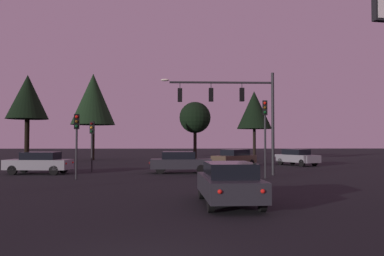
{
  "coord_description": "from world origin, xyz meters",
  "views": [
    {
      "loc": [
        0.78,
        -7.07,
        2.3
      ],
      "look_at": [
        1.32,
        19.92,
        3.18
      ],
      "focal_mm": 36.62,
      "sensor_mm": 36.0,
      "label": 1
    }
  ],
  "objects_px": {
    "traffic_signal_mast_arm": "(236,103)",
    "traffic_light_median": "(92,136)",
    "car_far_lane": "(234,158)",
    "car_parked_lot": "(297,157)",
    "tree_center_horizon": "(27,97)",
    "car_crossing_left": "(39,162)",
    "tree_behind_sign": "(195,118)",
    "tree_left_far": "(254,110)",
    "car_crossing_right": "(180,162)",
    "tree_right_cluster": "(93,99)",
    "car_nearside_lane": "(229,182)",
    "traffic_light_corner_right": "(265,123)",
    "traffic_light_corner_left": "(77,133)"
  },
  "relations": [
    {
      "from": "tree_center_horizon",
      "to": "traffic_signal_mast_arm",
      "type": "bearing_deg",
      "value": -20.4
    },
    {
      "from": "car_crossing_left",
      "to": "tree_right_cluster",
      "type": "bearing_deg",
      "value": 92.48
    },
    {
      "from": "tree_center_horizon",
      "to": "car_parked_lot",
      "type": "bearing_deg",
      "value": 10.31
    },
    {
      "from": "tree_left_far",
      "to": "tree_center_horizon",
      "type": "xyz_separation_m",
      "value": [
        -20.88,
        -12.78,
        0.01
      ]
    },
    {
      "from": "car_nearside_lane",
      "to": "tree_left_far",
      "type": "xyz_separation_m",
      "value": [
        6.47,
        30.74,
        5.03
      ]
    },
    {
      "from": "car_nearside_lane",
      "to": "tree_behind_sign",
      "type": "bearing_deg",
      "value": 90.66
    },
    {
      "from": "tree_behind_sign",
      "to": "tree_right_cluster",
      "type": "xyz_separation_m",
      "value": [
        -12.15,
        1.66,
        2.29
      ]
    },
    {
      "from": "car_crossing_left",
      "to": "tree_right_cluster",
      "type": "relative_size",
      "value": 0.43
    },
    {
      "from": "car_far_lane",
      "to": "car_parked_lot",
      "type": "relative_size",
      "value": 0.94
    },
    {
      "from": "traffic_signal_mast_arm",
      "to": "traffic_light_corner_right",
      "type": "distance_m",
      "value": 2.99
    },
    {
      "from": "car_far_lane",
      "to": "car_parked_lot",
      "type": "xyz_separation_m",
      "value": [
        6.04,
        1.61,
        -0.0
      ]
    },
    {
      "from": "traffic_signal_mast_arm",
      "to": "car_far_lane",
      "type": "relative_size",
      "value": 1.77
    },
    {
      "from": "traffic_light_median",
      "to": "tree_behind_sign",
      "type": "relative_size",
      "value": 0.55
    },
    {
      "from": "traffic_light_corner_left",
      "to": "tree_center_horizon",
      "type": "bearing_deg",
      "value": 126.45
    },
    {
      "from": "traffic_light_median",
      "to": "tree_center_horizon",
      "type": "xyz_separation_m",
      "value": [
        -5.98,
        3.05,
        3.18
      ]
    },
    {
      "from": "traffic_light_corner_left",
      "to": "car_crossing_left",
      "type": "height_order",
      "value": "traffic_light_corner_left"
    },
    {
      "from": "car_crossing_left",
      "to": "tree_center_horizon",
      "type": "height_order",
      "value": "tree_center_horizon"
    },
    {
      "from": "traffic_light_median",
      "to": "car_crossing_left",
      "type": "xyz_separation_m",
      "value": [
        -3.23,
        -1.67,
        -1.86
      ]
    },
    {
      "from": "traffic_signal_mast_arm",
      "to": "tree_left_far",
      "type": "distance_m",
      "value": 19.42
    },
    {
      "from": "tree_behind_sign",
      "to": "tree_center_horizon",
      "type": "xyz_separation_m",
      "value": [
        -14.06,
        -13.07,
        0.87
      ]
    },
    {
      "from": "traffic_light_corner_right",
      "to": "tree_left_far",
      "type": "distance_m",
      "value": 21.37
    },
    {
      "from": "traffic_light_corner_right",
      "to": "tree_right_cluster",
      "type": "relative_size",
      "value": 0.46
    },
    {
      "from": "traffic_light_corner_left",
      "to": "traffic_light_corner_right",
      "type": "height_order",
      "value": "traffic_light_corner_right"
    },
    {
      "from": "traffic_light_corner_left",
      "to": "car_parked_lot",
      "type": "xyz_separation_m",
      "value": [
        16.93,
        12.89,
        -1.98
      ]
    },
    {
      "from": "traffic_light_corner_right",
      "to": "car_crossing_right",
      "type": "relative_size",
      "value": 1.09
    },
    {
      "from": "tree_center_horizon",
      "to": "traffic_light_median",
      "type": "bearing_deg",
      "value": -27.04
    },
    {
      "from": "traffic_signal_mast_arm",
      "to": "tree_right_cluster",
      "type": "relative_size",
      "value": 0.74
    },
    {
      "from": "traffic_light_median",
      "to": "tree_left_far",
      "type": "distance_m",
      "value": 21.98
    },
    {
      "from": "car_nearside_lane",
      "to": "car_parked_lot",
      "type": "height_order",
      "value": "same"
    },
    {
      "from": "tree_left_far",
      "to": "tree_right_cluster",
      "type": "relative_size",
      "value": 0.78
    },
    {
      "from": "car_crossing_right",
      "to": "tree_left_far",
      "type": "distance_m",
      "value": 19.54
    },
    {
      "from": "traffic_signal_mast_arm",
      "to": "traffic_light_corner_right",
      "type": "relative_size",
      "value": 1.59
    },
    {
      "from": "traffic_signal_mast_arm",
      "to": "car_crossing_left",
      "type": "bearing_deg",
      "value": 174.4
    },
    {
      "from": "traffic_light_corner_right",
      "to": "tree_center_horizon",
      "type": "bearing_deg",
      "value": 155.19
    },
    {
      "from": "tree_behind_sign",
      "to": "tree_left_far",
      "type": "bearing_deg",
      "value": -2.37
    },
    {
      "from": "tree_right_cluster",
      "to": "traffic_light_corner_left",
      "type": "bearing_deg",
      "value": -79.16
    },
    {
      "from": "traffic_signal_mast_arm",
      "to": "tree_center_horizon",
      "type": "xyz_separation_m",
      "value": [
        -16.28,
        6.05,
        1.04
      ]
    },
    {
      "from": "car_crossing_left",
      "to": "tree_behind_sign",
      "type": "xyz_separation_m",
      "value": [
        11.3,
        17.79,
        4.17
      ]
    },
    {
      "from": "car_crossing_left",
      "to": "car_crossing_right",
      "type": "xyz_separation_m",
      "value": [
        9.78,
        0.58,
        -0.0
      ]
    },
    {
      "from": "traffic_light_corner_left",
      "to": "traffic_light_corner_right",
      "type": "xyz_separation_m",
      "value": [
        11.38,
        0.43,
        0.58
      ]
    },
    {
      "from": "traffic_signal_mast_arm",
      "to": "car_parked_lot",
      "type": "height_order",
      "value": "traffic_signal_mast_arm"
    },
    {
      "from": "tree_behind_sign",
      "to": "traffic_light_corner_right",
      "type": "bearing_deg",
      "value": -80.12
    },
    {
      "from": "car_far_lane",
      "to": "traffic_light_corner_right",
      "type": "bearing_deg",
      "value": -87.41
    },
    {
      "from": "car_far_lane",
      "to": "tree_left_far",
      "type": "distance_m",
      "value": 11.89
    },
    {
      "from": "car_nearside_lane",
      "to": "car_far_lane",
      "type": "height_order",
      "value": "same"
    },
    {
      "from": "traffic_light_corner_right",
      "to": "tree_behind_sign",
      "type": "height_order",
      "value": "tree_behind_sign"
    },
    {
      "from": "traffic_signal_mast_arm",
      "to": "traffic_light_median",
      "type": "distance_m",
      "value": 10.94
    },
    {
      "from": "car_crossing_right",
      "to": "tree_behind_sign",
      "type": "height_order",
      "value": "tree_behind_sign"
    },
    {
      "from": "traffic_light_corner_right",
      "to": "car_far_lane",
      "type": "xyz_separation_m",
      "value": [
        -0.49,
        10.84,
        -2.56
      ]
    },
    {
      "from": "traffic_light_corner_right",
      "to": "car_nearside_lane",
      "type": "xyz_separation_m",
      "value": [
        -3.35,
        -9.75,
        -2.56
      ]
    }
  ]
}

